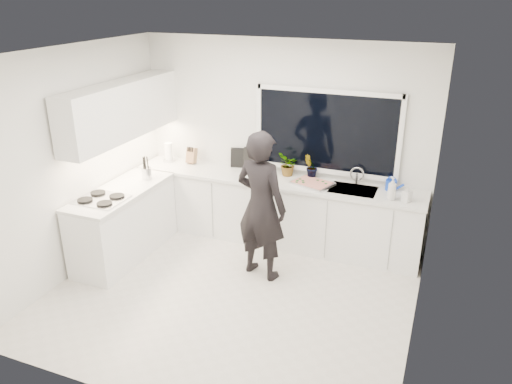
% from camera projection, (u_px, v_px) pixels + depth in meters
% --- Properties ---
extents(floor, '(4.00, 3.50, 0.02)m').
position_uv_depth(floor, '(231.00, 295.00, 5.75)').
color(floor, beige).
rests_on(floor, ground).
extents(wall_back, '(4.00, 0.02, 2.70)m').
position_uv_depth(wall_back, '(283.00, 141.00, 6.74)').
color(wall_back, white).
rests_on(wall_back, ground).
extents(wall_left, '(0.02, 3.50, 2.70)m').
position_uv_depth(wall_left, '(75.00, 163.00, 5.92)').
color(wall_left, white).
rests_on(wall_left, ground).
extents(wall_right, '(0.02, 3.50, 2.70)m').
position_uv_depth(wall_right, '(429.00, 216.00, 4.55)').
color(wall_right, white).
rests_on(wall_right, ground).
extents(ceiling, '(4.00, 3.50, 0.02)m').
position_uv_depth(ceiling, '(226.00, 53.00, 4.71)').
color(ceiling, white).
rests_on(ceiling, wall_back).
extents(window, '(1.80, 0.02, 1.00)m').
position_uv_depth(window, '(326.00, 132.00, 6.43)').
color(window, black).
rests_on(window, wall_back).
extents(base_cabinets_back, '(3.92, 0.58, 0.88)m').
position_uv_depth(base_cabinets_back, '(274.00, 211.00, 6.83)').
color(base_cabinets_back, white).
rests_on(base_cabinets_back, floor).
extents(base_cabinets_left, '(0.58, 1.60, 0.88)m').
position_uv_depth(base_cabinets_left, '(124.00, 224.00, 6.45)').
color(base_cabinets_left, white).
rests_on(base_cabinets_left, floor).
extents(countertop_back, '(3.94, 0.62, 0.04)m').
position_uv_depth(countertop_back, '(274.00, 180.00, 6.64)').
color(countertop_back, silver).
rests_on(countertop_back, base_cabinets_back).
extents(countertop_left, '(0.62, 1.60, 0.04)m').
position_uv_depth(countertop_left, '(121.00, 191.00, 6.28)').
color(countertop_left, silver).
rests_on(countertop_left, base_cabinets_left).
extents(upper_cabinets, '(0.34, 2.10, 0.70)m').
position_uv_depth(upper_cabinets, '(121.00, 110.00, 6.26)').
color(upper_cabinets, white).
rests_on(upper_cabinets, wall_left).
extents(sink, '(0.58, 0.42, 0.14)m').
position_uv_depth(sink, '(353.00, 193.00, 6.30)').
color(sink, silver).
rests_on(sink, countertop_back).
extents(faucet, '(0.03, 0.03, 0.22)m').
position_uv_depth(faucet, '(357.00, 176.00, 6.41)').
color(faucet, silver).
rests_on(faucet, countertop_back).
extents(stovetop, '(0.56, 0.48, 0.03)m').
position_uv_depth(stovetop, '(101.00, 199.00, 5.97)').
color(stovetop, black).
rests_on(stovetop, countertop_left).
extents(person, '(0.75, 0.59, 1.82)m').
position_uv_depth(person, '(261.00, 206.00, 5.83)').
color(person, black).
rests_on(person, floor).
extents(pizza_tray, '(0.58, 0.50, 0.03)m').
position_uv_depth(pizza_tray, '(312.00, 184.00, 6.43)').
color(pizza_tray, '#BAB9BE').
rests_on(pizza_tray, countertop_back).
extents(pizza, '(0.53, 0.45, 0.01)m').
position_uv_depth(pizza, '(312.00, 182.00, 6.42)').
color(pizza, '#AE1726').
rests_on(pizza, pizza_tray).
extents(watering_can, '(0.18, 0.18, 0.13)m').
position_uv_depth(watering_can, '(391.00, 185.00, 6.25)').
color(watering_can, blue).
rests_on(watering_can, countertop_back).
extents(paper_towel_roll, '(0.12, 0.12, 0.26)m').
position_uv_depth(paper_towel_roll, '(169.00, 153.00, 7.25)').
color(paper_towel_roll, white).
rests_on(paper_towel_roll, countertop_back).
extents(knife_block, '(0.13, 0.10, 0.22)m').
position_uv_depth(knife_block, '(192.00, 156.00, 7.17)').
color(knife_block, '#A17B4A').
rests_on(knife_block, countertop_back).
extents(utensil_crock, '(0.15, 0.15, 0.16)m').
position_uv_depth(utensil_crock, '(147.00, 173.00, 6.59)').
color(utensil_crock, silver).
rests_on(utensil_crock, countertop_left).
extents(picture_frame_large, '(0.22, 0.07, 0.28)m').
position_uv_depth(picture_frame_large, '(238.00, 158.00, 7.01)').
color(picture_frame_large, black).
rests_on(picture_frame_large, countertop_back).
extents(picture_frame_small, '(0.25, 0.04, 0.30)m').
position_uv_depth(picture_frame_small, '(252.00, 159.00, 6.94)').
color(picture_frame_small, black).
rests_on(picture_frame_small, countertop_back).
extents(herb_plants, '(0.91, 0.33, 0.33)m').
position_uv_depth(herb_plants, '(287.00, 164.00, 6.68)').
color(herb_plants, '#26662D').
rests_on(herb_plants, countertop_back).
extents(soap_bottles, '(0.32, 0.15, 0.28)m').
position_uv_depth(soap_bottles, '(397.00, 190.00, 5.92)').
color(soap_bottles, '#D8BF66').
rests_on(soap_bottles, countertop_back).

